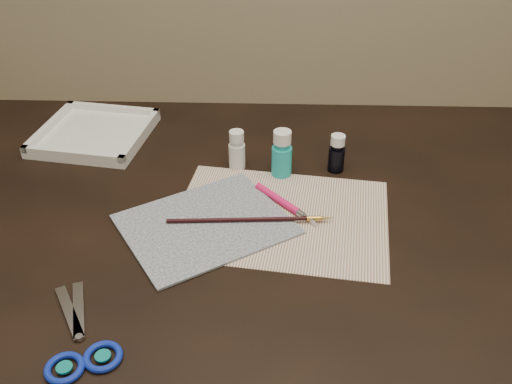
{
  "coord_description": "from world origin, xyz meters",
  "views": [
    {
      "loc": [
        0.03,
        -0.81,
        1.36
      ],
      "look_at": [
        0.0,
        0.0,
        0.8
      ],
      "focal_mm": 40.0,
      "sensor_mm": 36.0,
      "label": 1
    }
  ],
  "objects_px": {
    "paint_bottle_cyan": "(282,153)",
    "paint_bottle_navy": "(337,153)",
    "paint_bottle_white": "(237,149)",
    "palette_tray": "(95,132)",
    "canvas": "(206,224)",
    "paper": "(281,217)",
    "scissors": "(72,330)"
  },
  "relations": [
    {
      "from": "paint_bottle_cyan",
      "to": "paint_bottle_navy",
      "type": "xyz_separation_m",
      "value": [
        0.11,
        0.02,
        -0.01
      ]
    },
    {
      "from": "paint_bottle_white",
      "to": "paint_bottle_cyan",
      "type": "height_order",
      "value": "paint_bottle_cyan"
    },
    {
      "from": "paint_bottle_cyan",
      "to": "palette_tray",
      "type": "relative_size",
      "value": 0.43
    },
    {
      "from": "canvas",
      "to": "paper",
      "type": "bearing_deg",
      "value": 12.53
    },
    {
      "from": "canvas",
      "to": "scissors",
      "type": "bearing_deg",
      "value": -123.11
    },
    {
      "from": "paper",
      "to": "scissors",
      "type": "distance_m",
      "value": 0.4
    },
    {
      "from": "canvas",
      "to": "paint_bottle_navy",
      "type": "distance_m",
      "value": 0.31
    },
    {
      "from": "paint_bottle_white",
      "to": "paint_bottle_cyan",
      "type": "relative_size",
      "value": 0.84
    },
    {
      "from": "paint_bottle_cyan",
      "to": "palette_tray",
      "type": "bearing_deg",
      "value": 161.7
    },
    {
      "from": "paint_bottle_cyan",
      "to": "scissors",
      "type": "xyz_separation_m",
      "value": [
        -0.29,
        -0.41,
        -0.04
      ]
    },
    {
      "from": "palette_tray",
      "to": "paint_bottle_white",
      "type": "bearing_deg",
      "value": -18.92
    },
    {
      "from": "scissors",
      "to": "palette_tray",
      "type": "bearing_deg",
      "value": -19.32
    },
    {
      "from": "paper",
      "to": "paint_bottle_white",
      "type": "relative_size",
      "value": 4.66
    },
    {
      "from": "paint_bottle_navy",
      "to": "scissors",
      "type": "distance_m",
      "value": 0.59
    },
    {
      "from": "canvas",
      "to": "paint_bottle_white",
      "type": "distance_m",
      "value": 0.2
    },
    {
      "from": "paint_bottle_navy",
      "to": "paint_bottle_white",
      "type": "bearing_deg",
      "value": 178.32
    },
    {
      "from": "canvas",
      "to": "paint_bottle_white",
      "type": "relative_size",
      "value": 3.38
    },
    {
      "from": "paper",
      "to": "paint_bottle_navy",
      "type": "relative_size",
      "value": 4.79
    },
    {
      "from": "paint_bottle_white",
      "to": "paint_bottle_cyan",
      "type": "xyz_separation_m",
      "value": [
        0.09,
        -0.03,
        0.01
      ]
    },
    {
      "from": "paper",
      "to": "paint_bottle_cyan",
      "type": "distance_m",
      "value": 0.15
    },
    {
      "from": "paint_bottle_white",
      "to": "palette_tray",
      "type": "relative_size",
      "value": 0.36
    },
    {
      "from": "canvas",
      "to": "paint_bottle_navy",
      "type": "xyz_separation_m",
      "value": [
        0.24,
        0.19,
        0.04
      ]
    },
    {
      "from": "palette_tray",
      "to": "paper",
      "type": "bearing_deg",
      "value": -34.2
    },
    {
      "from": "paper",
      "to": "palette_tray",
      "type": "xyz_separation_m",
      "value": [
        -0.4,
        0.27,
        0.01
      ]
    },
    {
      "from": "paint_bottle_white",
      "to": "canvas",
      "type": "bearing_deg",
      "value": -102.4
    },
    {
      "from": "paper",
      "to": "paint_bottle_white",
      "type": "distance_m",
      "value": 0.19
    },
    {
      "from": "paint_bottle_cyan",
      "to": "paint_bottle_white",
      "type": "bearing_deg",
      "value": 163.93
    },
    {
      "from": "canvas",
      "to": "paint_bottle_white",
      "type": "bearing_deg",
      "value": 77.6
    },
    {
      "from": "canvas",
      "to": "paint_bottle_cyan",
      "type": "bearing_deg",
      "value": 52.23
    },
    {
      "from": "scissors",
      "to": "canvas",
      "type": "bearing_deg",
      "value": -64.17
    },
    {
      "from": "paint_bottle_navy",
      "to": "palette_tray",
      "type": "distance_m",
      "value": 0.52
    },
    {
      "from": "canvas",
      "to": "palette_tray",
      "type": "bearing_deg",
      "value": 132.04
    }
  ]
}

